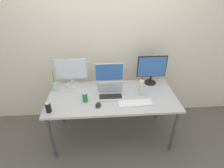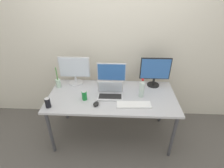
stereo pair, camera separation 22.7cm
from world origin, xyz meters
TOP-DOWN VIEW (x-y plane):
  - ground_plane at (0.00, 0.00)m, footprint 16.00×16.00m
  - wall_back at (0.00, 0.59)m, footprint 7.00×0.08m
  - work_desk at (0.00, 0.00)m, footprint 1.72×0.81m
  - monitor_left at (-0.56, 0.31)m, footprint 0.45×0.21m
  - monitor_center at (-0.02, 0.28)m, footprint 0.41×0.17m
  - monitor_right at (0.60, 0.29)m, footprint 0.43×0.18m
  - laptop_silver at (-0.02, -0.01)m, footprint 0.34×0.22m
  - keyboard_main at (0.28, -0.21)m, footprint 0.43×0.15m
  - mouse_by_keyboard at (-0.19, -0.22)m, footprint 0.09×0.11m
  - water_bottle at (0.39, 0.00)m, footprint 0.07×0.07m
  - soda_can_near_keyboard at (-0.77, -0.28)m, footprint 0.07×0.07m
  - soda_can_by_laptop at (-0.35, -0.11)m, footprint 0.07×0.07m
  - bamboo_vase at (-0.79, 0.19)m, footprint 0.07×0.07m

SIDE VIEW (x-z plane):
  - ground_plane at x=0.00m, z-range 0.00..0.00m
  - work_desk at x=0.00m, z-range 0.31..1.05m
  - keyboard_main at x=0.28m, z-range 0.74..0.76m
  - mouse_by_keyboard at x=-0.19m, z-range 0.74..0.78m
  - laptop_silver at x=-0.02m, z-range 0.68..0.90m
  - soda_can_near_keyboard at x=-0.77m, z-range 0.74..0.87m
  - soda_can_by_laptop at x=-0.35m, z-range 0.74..0.87m
  - bamboo_vase at x=-0.79m, z-range 0.65..0.97m
  - water_bottle at x=0.39m, z-range 0.73..0.99m
  - monitor_center at x=-0.02m, z-range 0.75..1.10m
  - monitor_left at x=-0.56m, z-range 0.76..1.18m
  - monitor_right at x=0.60m, z-range 0.76..1.20m
  - wall_back at x=0.00m, z-range 0.00..2.60m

